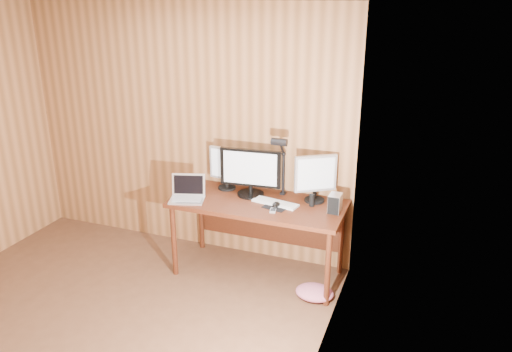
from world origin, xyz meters
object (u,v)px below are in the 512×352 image
Objects in this scene: monitor_center at (250,172)px; phone at (273,210)px; mouse at (276,205)px; speaker at (312,200)px; laptop at (188,193)px; monitor_left at (226,167)px; keyboard at (275,203)px; desk_lamp at (281,158)px; desk at (261,211)px; hard_drive at (335,203)px; monitor_right at (315,177)px.

phone is (0.32, -0.28, -0.23)m from monitor_center.
speaker is at bearing 28.90° from mouse.
laptop is 3.26× the size of speaker.
monitor_center reaches higher than monitor_left.
keyboard is 0.42m from desk_lamp.
desk is 14.15× the size of speaker.
laptop is 1.15m from speaker.
phone is at bearing -48.31° from desk.
desk_lamp is at bearing 7.14° from monitor_left.
mouse is (0.03, -0.06, 0.01)m from keyboard.
monitor_left reaches higher than hard_drive.
laptop is at bearing -167.97° from speaker.
desk_lamp is at bearing 102.53° from keyboard.
keyboard is 0.55m from hard_drive.
desk_lamp is (-0.04, 0.33, 0.38)m from phone.
monitor_left is 1.13m from hard_drive.
monitor_right is 3.91× the size of speaker.
monitor_left is at bearing 137.29° from phone.
laptop is at bearing -157.08° from keyboard.
monitor_center is at bearing 12.86° from laptop.
desk_lamp is at bearing 6.76° from laptop.
monitor_right is (0.89, -0.01, 0.02)m from monitor_left.
desk is 14.67× the size of mouse.
monitor_right is at bearing 45.97° from mouse.
desk is 0.52m from speaker.
monitor_left reaches higher than phone.
desk_lamp reaches higher than monitor_center.
monitor_left is at bearing 171.71° from speaker.
laptop reaches higher than desk.
phone is at bearing -15.91° from laptop.
desk is at bearing -128.62° from desk_lamp.
speaker reaches higher than mouse.
laptop is 0.84m from mouse.
keyboard is at bearing -27.98° from monitor_center.
speaker is (0.61, -0.05, -0.18)m from monitor_center.
monitor_center is at bearing -5.84° from monitor_left.
desk is at bearing 3.36° from laptop.
mouse is 0.99× the size of phone.
desk_lamp is at bearing 164.73° from hard_drive.
laptop is 0.82× the size of keyboard.
phone is 0.18× the size of desk_lamp.
laptop reaches higher than mouse.
monitor_center is 1.30× the size of keyboard.
speaker is 0.48m from desk_lamp.
laptop is at bearing -171.13° from hard_drive.
desk_lamp is (-0.55, 0.16, 0.31)m from hard_drive.
desk_lamp reaches higher than monitor_left.
desk_lamp is at bearing 5.48° from monitor_center.
desk is 0.62m from monitor_right.
monitor_left is (-0.28, 0.08, -0.01)m from monitor_center.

